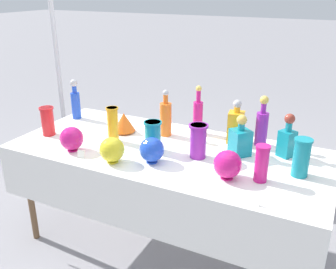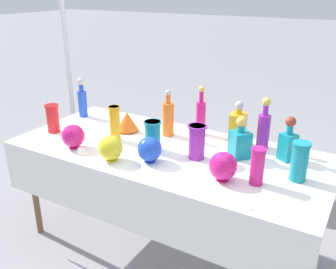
{
  "view_description": "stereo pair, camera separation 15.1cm",
  "coord_description": "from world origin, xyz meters",
  "px_view_note": "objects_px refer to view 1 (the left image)",
  "views": [
    {
      "loc": [
        0.97,
        -1.97,
        1.75
      ],
      "look_at": [
        0.0,
        0.0,
        0.86
      ],
      "focal_mm": 40.0,
      "sensor_mm": 36.0,
      "label": 1
    },
    {
      "loc": [
        1.11,
        -1.9,
        1.75
      ],
      "look_at": [
        0.0,
        0.0,
        0.86
      ],
      "focal_mm": 40.0,
      "sensor_mm": 36.0,
      "label": 2
    }
  ],
  "objects_px": {
    "tall_bottle_1": "(76,101)",
    "tall_bottle_3": "(166,118)",
    "square_decanter_1": "(240,140)",
    "slender_vase_2": "(301,157)",
    "slender_vase_1": "(153,135)",
    "round_bowl_0": "(228,164)",
    "fluted_vase_0": "(124,122)",
    "slender_vase_3": "(198,140)",
    "slender_vase_4": "(113,124)",
    "tall_bottle_0": "(198,115)",
    "canopy_pole": "(60,90)",
    "tall_bottle_2": "(262,125)",
    "cardboard_box_behind_left": "(273,177)",
    "slender_vase_5": "(262,162)",
    "round_bowl_2": "(151,150)",
    "slender_vase_0": "(48,120)",
    "square_decanter_2": "(287,139)",
    "round_bowl_1": "(72,139)",
    "round_bowl_3": "(112,150)",
    "square_decanter_0": "(236,125)"
  },
  "relations": [
    {
      "from": "tall_bottle_1",
      "to": "slender_vase_4",
      "type": "bearing_deg",
      "value": -26.5
    },
    {
      "from": "square_decanter_1",
      "to": "slender_vase_3",
      "type": "distance_m",
      "value": 0.26
    },
    {
      "from": "slender_vase_4",
      "to": "round_bowl_1",
      "type": "height_order",
      "value": "slender_vase_4"
    },
    {
      "from": "slender_vase_3",
      "to": "fluted_vase_0",
      "type": "bearing_deg",
      "value": 166.23
    },
    {
      "from": "square_decanter_2",
      "to": "square_decanter_1",
      "type": "bearing_deg",
      "value": -157.73
    },
    {
      "from": "slender_vase_1",
      "to": "round_bowl_0",
      "type": "relative_size",
      "value": 1.21
    },
    {
      "from": "square_decanter_1",
      "to": "slender_vase_2",
      "type": "distance_m",
      "value": 0.39
    },
    {
      "from": "round_bowl_3",
      "to": "canopy_pole",
      "type": "distance_m",
      "value": 1.42
    },
    {
      "from": "tall_bottle_2",
      "to": "canopy_pole",
      "type": "distance_m",
      "value": 1.87
    },
    {
      "from": "round_bowl_2",
      "to": "slender_vase_0",
      "type": "bearing_deg",
      "value": 175.66
    },
    {
      "from": "tall_bottle_1",
      "to": "slender_vase_4",
      "type": "height_order",
      "value": "tall_bottle_1"
    },
    {
      "from": "cardboard_box_behind_left",
      "to": "slender_vase_5",
      "type": "bearing_deg",
      "value": -84.35
    },
    {
      "from": "tall_bottle_3",
      "to": "square_decanter_0",
      "type": "bearing_deg",
      "value": 11.26
    },
    {
      "from": "slender_vase_1",
      "to": "round_bowl_2",
      "type": "relative_size",
      "value": 1.25
    },
    {
      "from": "slender_vase_5",
      "to": "slender_vase_0",
      "type": "bearing_deg",
      "value": 179.81
    },
    {
      "from": "tall_bottle_0",
      "to": "slender_vase_2",
      "type": "relative_size",
      "value": 1.58
    },
    {
      "from": "square_decanter_2",
      "to": "round_bowl_0",
      "type": "xyz_separation_m",
      "value": [
        -0.23,
        -0.43,
        -0.03
      ]
    },
    {
      "from": "slender_vase_4",
      "to": "round_bowl_1",
      "type": "bearing_deg",
      "value": -121.54
    },
    {
      "from": "tall_bottle_2",
      "to": "canopy_pole",
      "type": "bearing_deg",
      "value": 173.79
    },
    {
      "from": "tall_bottle_2",
      "to": "cardboard_box_behind_left",
      "type": "xyz_separation_m",
      "value": [
        -0.0,
        0.69,
        -0.71
      ]
    },
    {
      "from": "tall_bottle_1",
      "to": "round_bowl_3",
      "type": "height_order",
      "value": "tall_bottle_1"
    },
    {
      "from": "cardboard_box_behind_left",
      "to": "tall_bottle_0",
      "type": "bearing_deg",
      "value": -123.94
    },
    {
      "from": "round_bowl_2",
      "to": "tall_bottle_2",
      "type": "bearing_deg",
      "value": 46.16
    },
    {
      "from": "square_decanter_0",
      "to": "canopy_pole",
      "type": "distance_m",
      "value": 1.71
    },
    {
      "from": "slender_vase_0",
      "to": "slender_vase_3",
      "type": "distance_m",
      "value": 1.08
    },
    {
      "from": "slender_vase_2",
      "to": "fluted_vase_0",
      "type": "relative_size",
      "value": 1.37
    },
    {
      "from": "tall_bottle_3",
      "to": "slender_vase_5",
      "type": "height_order",
      "value": "tall_bottle_3"
    },
    {
      "from": "tall_bottle_0",
      "to": "canopy_pole",
      "type": "bearing_deg",
      "value": 172.45
    },
    {
      "from": "slender_vase_1",
      "to": "slender_vase_4",
      "type": "relative_size",
      "value": 0.82
    },
    {
      "from": "square_decanter_2",
      "to": "slender_vase_4",
      "type": "distance_m",
      "value": 1.12
    },
    {
      "from": "slender_vase_3",
      "to": "canopy_pole",
      "type": "height_order",
      "value": "canopy_pole"
    },
    {
      "from": "tall_bottle_0",
      "to": "square_decanter_2",
      "type": "bearing_deg",
      "value": -10.57
    },
    {
      "from": "cardboard_box_behind_left",
      "to": "round_bowl_3",
      "type": "bearing_deg",
      "value": -118.59
    },
    {
      "from": "tall_bottle_0",
      "to": "slender_vase_1",
      "type": "height_order",
      "value": "tall_bottle_0"
    },
    {
      "from": "tall_bottle_3",
      "to": "canopy_pole",
      "type": "height_order",
      "value": "canopy_pole"
    },
    {
      "from": "square_decanter_2",
      "to": "canopy_pole",
      "type": "bearing_deg",
      "value": 171.51
    },
    {
      "from": "round_bowl_3",
      "to": "slender_vase_1",
      "type": "bearing_deg",
      "value": 61.78
    },
    {
      "from": "tall_bottle_1",
      "to": "slender_vase_4",
      "type": "distance_m",
      "value": 0.59
    },
    {
      "from": "tall_bottle_3",
      "to": "slender_vase_2",
      "type": "bearing_deg",
      "value": -12.79
    },
    {
      "from": "slender_vase_2",
      "to": "tall_bottle_2",
      "type": "bearing_deg",
      "value": 131.7
    },
    {
      "from": "slender_vase_1",
      "to": "round_bowl_2",
      "type": "distance_m",
      "value": 0.17
    },
    {
      "from": "slender_vase_1",
      "to": "fluted_vase_0",
      "type": "distance_m",
      "value": 0.39
    },
    {
      "from": "slender_vase_4",
      "to": "slender_vase_5",
      "type": "height_order",
      "value": "slender_vase_4"
    },
    {
      "from": "slender_vase_0",
      "to": "round_bowl_0",
      "type": "xyz_separation_m",
      "value": [
        1.32,
        -0.06,
        -0.02
      ]
    },
    {
      "from": "slender_vase_4",
      "to": "round_bowl_0",
      "type": "height_order",
      "value": "slender_vase_4"
    },
    {
      "from": "slender_vase_3",
      "to": "slender_vase_4",
      "type": "bearing_deg",
      "value": -178.34
    },
    {
      "from": "tall_bottle_1",
      "to": "tall_bottle_3",
      "type": "height_order",
      "value": "tall_bottle_3"
    },
    {
      "from": "square_decanter_0",
      "to": "slender_vase_4",
      "type": "distance_m",
      "value": 0.82
    },
    {
      "from": "fluted_vase_0",
      "to": "square_decanter_1",
      "type": "bearing_deg",
      "value": -0.43
    },
    {
      "from": "slender_vase_0",
      "to": "tall_bottle_1",
      "type": "bearing_deg",
      "value": 97.83
    }
  ]
}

